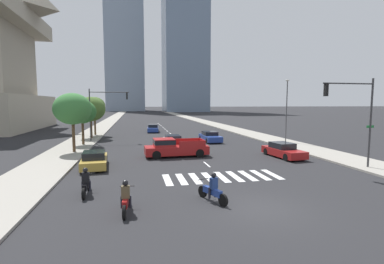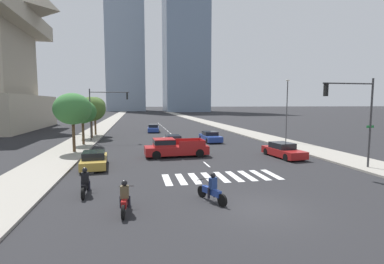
{
  "view_description": "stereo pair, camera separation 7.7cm",
  "coord_description": "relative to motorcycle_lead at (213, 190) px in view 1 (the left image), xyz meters",
  "views": [
    {
      "loc": [
        -5.57,
        -11.93,
        4.84
      ],
      "look_at": [
        0.0,
        15.75,
        2.0
      ],
      "focal_mm": 26.71,
      "sensor_mm": 36.0,
      "label": 1
    },
    {
      "loc": [
        -5.49,
        -11.95,
        4.84
      ],
      "look_at": [
        0.0,
        15.75,
        2.0
      ],
      "focal_mm": 26.71,
      "sensor_mm": 36.0,
      "label": 2
    }
  ],
  "objects": [
    {
      "name": "office_tower_center_skyline",
      "position": [
        25.72,
        155.59,
        45.61
      ],
      "size": [
        24.51,
        27.3,
        93.44
      ],
      "color": "slate",
      "rests_on": "ground"
    },
    {
      "name": "motorcycle_lead",
      "position": [
        0.0,
        0.0,
        0.0
      ],
      "size": [
        1.12,
        2.08,
        1.49
      ],
      "rotation": [
        0.0,
        0.0,
        1.98
      ],
      "color": "black",
      "rests_on": "ground"
    },
    {
      "name": "lane_divider_center",
      "position": [
        1.88,
        32.47,
        -0.58
      ],
      "size": [
        0.14,
        50.0,
        0.01
      ],
      "color": "silver",
      "rests_on": "ground"
    },
    {
      "name": "traffic_signal_near",
      "position": [
        11.78,
        4.58,
        3.96
      ],
      "size": [
        4.33,
        0.28,
        6.49
      ],
      "rotation": [
        0.0,
        0.0,
        3.14
      ],
      "color": "#333335",
      "rests_on": "sidewalk_east"
    },
    {
      "name": "ground_plane",
      "position": [
        1.88,
        -1.28,
        -0.58
      ],
      "size": [
        800.0,
        800.0,
        0.0
      ],
      "primitive_type": "plane",
      "color": "#232326"
    },
    {
      "name": "sedan_red_1",
      "position": [
        9.37,
        10.06,
        0.02
      ],
      "size": [
        2.23,
        4.74,
        1.31
      ],
      "rotation": [
        0.0,
        0.0,
        -1.47
      ],
      "color": "maroon",
      "rests_on": "ground"
    },
    {
      "name": "street_tree_fourth",
      "position": [
        -9.53,
        31.31,
        3.86
      ],
      "size": [
        3.12,
        3.12,
        5.64
      ],
      "color": "#4C3823",
      "rests_on": "sidewalk_west"
    },
    {
      "name": "sedan_blue_0",
      "position": [
        -0.68,
        35.28,
        0.03
      ],
      "size": [
        2.09,
        4.73,
        1.33
      ],
      "rotation": [
        0.0,
        0.0,
        1.5
      ],
      "color": "navy",
      "rests_on": "ground"
    },
    {
      "name": "traffic_signal_far",
      "position": [
        -7.43,
        24.08,
        4.01
      ],
      "size": [
        5.08,
        0.28,
        6.48
      ],
      "color": "#333335",
      "rests_on": "sidewalk_west"
    },
    {
      "name": "crosswalk_near",
      "position": [
        1.88,
        4.47,
        -0.58
      ],
      "size": [
        7.65,
        2.78,
        0.01
      ],
      "color": "silver",
      "rests_on": "ground"
    },
    {
      "name": "pickup_truck",
      "position": [
        -0.29,
        12.32,
        0.23
      ],
      "size": [
        5.79,
        2.29,
        1.67
      ],
      "rotation": [
        0.0,
        0.0,
        3.18
      ],
      "color": "maroon",
      "rests_on": "ground"
    },
    {
      "name": "sedan_blue_2",
      "position": [
        5.63,
        21.49,
        0.02
      ],
      "size": [
        2.04,
        4.56,
        1.29
      ],
      "rotation": [
        0.0,
        0.0,
        -1.54
      ],
      "color": "navy",
      "rests_on": "ground"
    },
    {
      "name": "sidewalk_east",
      "position": [
        14.08,
        28.72,
        -0.51
      ],
      "size": [
        4.0,
        260.0,
        0.15
      ],
      "primitive_type": "cube",
      "color": "gray",
      "rests_on": "ground"
    },
    {
      "name": "office_tower_left_skyline",
      "position": [
        -8.95,
        177.06,
        56.85
      ],
      "size": [
        23.27,
        26.47,
        127.74
      ],
      "color": "#8C9EB2",
      "rests_on": "ground"
    },
    {
      "name": "sedan_white_4",
      "position": [
        0.43,
        18.16,
        0.03
      ],
      "size": [
        1.83,
        4.54,
        1.31
      ],
      "rotation": [
        0.0,
        0.0,
        1.58
      ],
      "color": "silver",
      "rests_on": "ground"
    },
    {
      "name": "street_tree_third",
      "position": [
        -9.53,
        27.47,
        3.47
      ],
      "size": [
        3.89,
        3.89,
        5.57
      ],
      "color": "#4C3823",
      "rests_on": "sidewalk_west"
    },
    {
      "name": "street_tree_second",
      "position": [
        -9.53,
        21.06,
        3.28
      ],
      "size": [
        3.11,
        3.11,
        5.05
      ],
      "color": "#4C3823",
      "rests_on": "sidewalk_west"
    },
    {
      "name": "motorcycle_trailing",
      "position": [
        -4.15,
        -0.57,
        0.0
      ],
      "size": [
        0.7,
        2.21,
        1.49
      ],
      "rotation": [
        0.0,
        0.0,
        1.5
      ],
      "color": "black",
      "rests_on": "ground"
    },
    {
      "name": "street_tree_nearest",
      "position": [
        -9.53,
        15.96,
        3.72
      ],
      "size": [
        3.55,
        3.55,
        5.68
      ],
      "color": "#4C3823",
      "rests_on": "sidewalk_west"
    },
    {
      "name": "sedan_gold_3",
      "position": [
        -6.75,
        9.06,
        -0.0
      ],
      "size": [
        2.12,
        4.53,
        1.25
      ],
      "rotation": [
        0.0,
        0.0,
        1.65
      ],
      "color": "#B28E38",
      "rests_on": "ground"
    },
    {
      "name": "sidewalk_west",
      "position": [
        -10.33,
        28.72,
        -0.51
      ],
      "size": [
        4.0,
        260.0,
        0.15
      ],
      "primitive_type": "cube",
      "color": "gray",
      "rests_on": "ground"
    },
    {
      "name": "motorcycle_third",
      "position": [
        -6.29,
        2.35,
        0.0
      ],
      "size": [
        0.7,
        2.2,
        1.49
      ],
      "rotation": [
        0.0,
        0.0,
        1.57
      ],
      "color": "black",
      "rests_on": "ground"
    },
    {
      "name": "street_lamp_east",
      "position": [
        14.38,
        18.5,
        3.93
      ],
      "size": [
        0.5,
        0.24,
        7.54
      ],
      "color": "#3F3F42",
      "rests_on": "sidewalk_east"
    }
  ]
}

